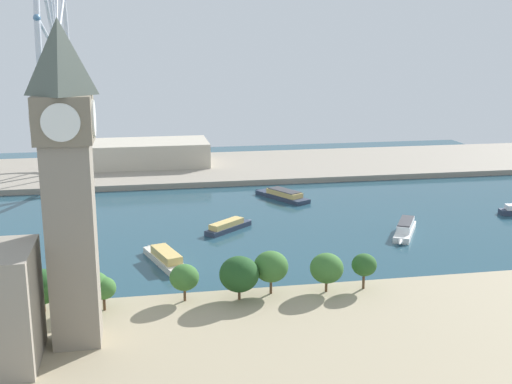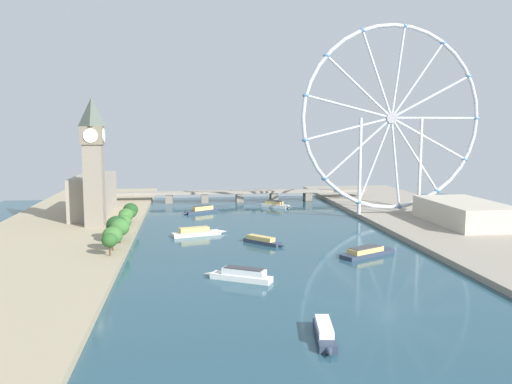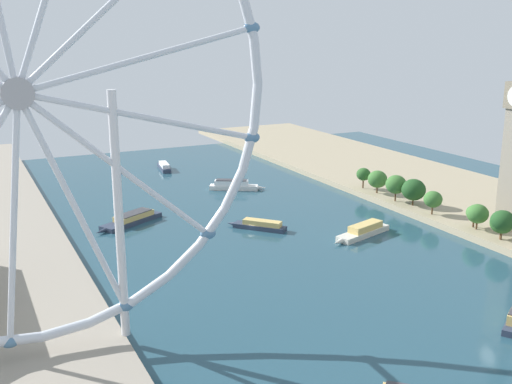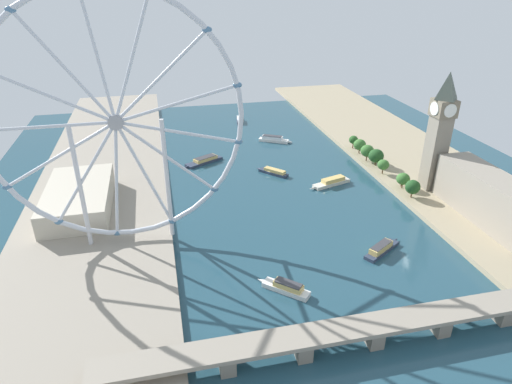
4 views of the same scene
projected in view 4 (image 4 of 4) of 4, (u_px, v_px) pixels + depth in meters
ground_plane at (268, 174)px, 334.72m from camera, size 411.60×411.60×0.00m
riverbank_left at (412, 159)px, 358.18m from camera, size 90.00×520.00×3.00m
riverbank_right at (101, 188)px, 309.92m from camera, size 90.00×520.00×3.00m
clock_tower at (440, 130)px, 289.62m from camera, size 14.20×14.20×79.33m
parliament_block at (488, 197)px, 263.61m from camera, size 22.00×75.12×27.87m
tree_row_embankment at (382, 162)px, 328.22m from camera, size 13.65×103.08×13.22m
ferris_wheel at (116, 123)px, 218.11m from camera, size 130.39×3.20×132.46m
riverside_hall at (79, 198)px, 277.66m from camera, size 38.47×72.31×14.15m
river_bridge at (373, 328)px, 180.12m from camera, size 223.60×12.78×9.45m
tour_boat_0 at (239, 120)px, 452.96m from camera, size 8.66×27.40×4.58m
tour_boat_1 at (331, 182)px, 317.29m from camera, size 34.03×15.03×5.18m
tour_boat_2 at (204, 160)px, 354.42m from camera, size 34.79×22.75×4.74m
tour_boat_3 at (274, 139)px, 398.77m from camera, size 29.25×19.25×5.58m
tour_boat_4 at (273, 172)px, 334.52m from camera, size 21.44×23.34×4.25m
tour_boat_5 at (382, 249)px, 240.52m from camera, size 28.10×19.49×5.34m
tour_boat_6 at (286, 287)px, 210.65m from camera, size 22.97×21.67×5.63m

